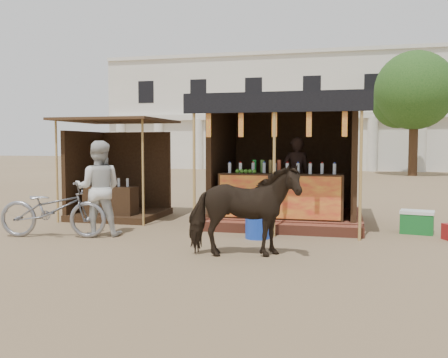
% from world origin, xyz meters
% --- Properties ---
extents(ground, '(120.00, 120.00, 0.00)m').
position_xyz_m(ground, '(0.00, 0.00, 0.00)').
color(ground, '#846B4C').
rests_on(ground, ground).
extents(main_stall, '(3.60, 3.61, 2.78)m').
position_xyz_m(main_stall, '(1.01, 3.36, 1.03)').
color(main_stall, brown).
rests_on(main_stall, ground).
extents(secondary_stall, '(2.40, 2.40, 2.38)m').
position_xyz_m(secondary_stall, '(-3.17, 3.24, 0.85)').
color(secondary_stall, '#362313').
rests_on(secondary_stall, ground).
extents(cow, '(1.88, 1.19, 1.47)m').
position_xyz_m(cow, '(0.78, -0.28, 0.74)').
color(cow, black).
rests_on(cow, ground).
extents(motorbike, '(2.16, 1.07, 1.09)m').
position_xyz_m(motorbike, '(-3.11, 0.51, 0.54)').
color(motorbike, gray).
rests_on(motorbike, ground).
extents(bystander, '(1.07, 0.95, 1.85)m').
position_xyz_m(bystander, '(-2.33, 0.86, 0.93)').
color(bystander, silver).
rests_on(bystander, ground).
extents(blue_barrel, '(0.52, 0.52, 0.78)m').
position_xyz_m(blue_barrel, '(0.72, 1.33, 0.39)').
color(blue_barrel, blue).
rests_on(blue_barrel, ground).
extents(cooler, '(0.71, 0.55, 0.46)m').
position_xyz_m(cooler, '(3.73, 2.60, 0.23)').
color(cooler, '#176927').
rests_on(cooler, ground).
extents(background_building, '(26.00, 7.45, 8.18)m').
position_xyz_m(background_building, '(-2.00, 29.94, 3.98)').
color(background_building, silver).
rests_on(background_building, ground).
extents(tree, '(4.50, 4.40, 7.00)m').
position_xyz_m(tree, '(5.81, 22.14, 4.63)').
color(tree, '#382314').
rests_on(tree, ground).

